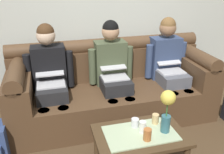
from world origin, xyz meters
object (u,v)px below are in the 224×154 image
Objects in this scene: person_left at (50,74)px; cup_near_right at (155,119)px; flower_vase at (167,107)px; person_middle at (113,68)px; couch at (112,89)px; cup_far_left at (147,135)px; cup_far_center at (135,123)px; coffee_table at (140,138)px; person_right at (168,63)px; cup_near_left at (143,127)px.

cup_near_right is (0.94, -0.86, -0.22)m from person_left.
person_middle is at bearing 102.77° from flower_vase.
person_left is at bearing 180.00° from person_middle.
cup_far_left is at bearing -88.88° from couch.
couch is 29.78× the size of cup_far_center.
cup_near_right is (0.20, -0.86, -0.22)m from person_middle.
flower_vase is at bearing -8.98° from coffee_table.
person_right reaches higher than couch.
cup_far_left reaches higher than cup_near_left.
cup_far_left is at bearing -92.21° from cup_near_left.
person_right is at bearing 48.66° from cup_far_center.
person_middle is at bearing 102.83° from cup_near_right.
couch is 0.87m from cup_far_center.
cup_far_center is at bearing -90.85° from person_middle.
cup_near_right is 0.21m from cup_far_center.
person_middle is at bearing 89.15° from cup_far_center.
coffee_table is 8.63× the size of cup_near_right.
couch is at bearing 91.12° from cup_far_left.
cup_near_left is at bearing 26.44° from coffee_table.
couch is 2.01× the size of person_left.
person_middle is at bearing -90.00° from couch.
person_middle is at bearing -0.00° from person_left.
cup_near_left is (-0.20, 0.05, -0.21)m from flower_vase.
cup_far_left reaches higher than cup_far_center.
person_right is 1.31m from cup_far_left.
cup_near_left is (0.77, -0.95, -0.21)m from person_left.
cup_far_center is (-0.21, -0.00, -0.01)m from cup_near_right.
person_middle is 11.39× the size of cup_near_left.
cup_far_left is at bearing -79.16° from coffee_table.
cup_near_left is 0.10m from cup_far_center.
cup_far_left is at bearing -160.19° from flower_vase.
person_right is at bearing 52.42° from coffee_table.
cup_far_left is (0.02, -1.08, -0.21)m from person_middle.
couch is 0.97m from coffee_table.
cup_near_left is (0.03, -0.96, 0.08)m from couch.
person_right is at bearing 0.01° from person_middle.
person_middle is 0.74m from person_right.
person_middle is 2.94× the size of flower_vase.
coffee_table is 0.40m from flower_vase.
person_right reaches higher than cup_near_right.
couch reaches higher than cup_far_left.
person_right is 12.68× the size of cup_near_right.
cup_near_right is (-0.55, -0.86, -0.22)m from person_right.
person_left is 1.49m from person_right.
person_left is at bearing 130.37° from cup_far_center.
person_middle is 0.89m from cup_far_center.
flower_vase reaches higher than cup_near_right.
cup_near_left is 1.11× the size of cup_near_right.
couch is 25.53× the size of cup_near_right.
cup_near_right is (-0.03, 0.14, -0.21)m from flower_vase.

